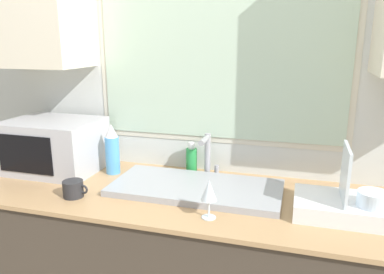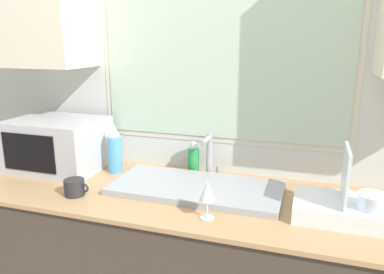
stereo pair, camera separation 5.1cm
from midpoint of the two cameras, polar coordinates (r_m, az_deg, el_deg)
name	(u,v)px [view 1 (the left image)]	position (r m, az deg, el deg)	size (l,w,h in m)	color
wall_back	(218,80)	(1.93, 3.25, 8.69)	(6.00, 0.38, 2.60)	silver
sink_basin	(196,188)	(1.78, -0.20, -7.74)	(0.79, 0.38, 0.03)	#9EA0A5
faucet	(208,152)	(1.92, 1.63, -2.35)	(0.08, 0.15, 0.23)	#99999E
microwave	(54,145)	(2.16, -20.94, -1.20)	(0.48, 0.37, 0.28)	#B2B2B7
dish_rack	(345,204)	(1.63, 21.46, -9.52)	(0.38, 0.26, 0.29)	white
spray_bottle	(112,150)	(2.02, -12.77, -1.92)	(0.07, 0.07, 0.27)	#4C99D8
soap_bottle	(192,159)	(2.00, -0.81, -3.43)	(0.06, 0.06, 0.17)	#268C3F
mug_near_sink	(73,189)	(1.80, -18.41, -7.51)	(0.12, 0.09, 0.08)	#262628
wine_glass	(209,191)	(1.49, 1.60, -8.28)	(0.06, 0.06, 0.16)	silver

